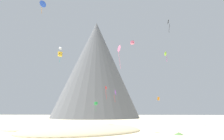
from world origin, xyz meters
TOP-DOWN VIEW (x-y plane):
  - dune_foreground_left at (-14.93, 26.08)m, footprint 25.27×27.61m
  - dune_foreground_right at (-3.11, 16.90)m, footprint 33.62×31.79m
  - bush_near_right at (16.02, 12.60)m, footprint 2.24×2.24m
  - bush_far_left at (-19.03, 17.50)m, footprint 3.65×3.65m
  - rock_massif at (-15.05, 104.51)m, footprint 71.04×71.04m
  - kite_orange_low at (18.18, 49.89)m, footprint 0.99×0.50m
  - kite_lime_mid at (20.29, 42.31)m, footprint 1.52×1.69m
  - kite_rainbow_high at (9.18, 57.31)m, footprint 1.70×1.71m
  - kite_pink_mid at (4.85, 20.12)m, footprint 1.31×1.74m
  - kite_green_low at (-6.60, 59.04)m, footprint 1.57×1.57m
  - kite_black_high at (19.14, 30.23)m, footprint 0.61×1.06m
  - kite_white_high at (-23.27, 59.12)m, footprint 1.48×0.82m
  - kite_red_low at (-0.67, 43.52)m, footprint 0.90×1.32m
  - kite_blue_high at (-17.67, 25.51)m, footprint 1.50×1.81m
  - kite_violet_low at (2.32, 45.25)m, footprint 0.90×2.12m
  - kite_gold_mid at (-17.67, 42.82)m, footprint 1.94×1.92m

SIDE VIEW (x-z plane):
  - dune_foreground_left at x=-14.93m, z-range -1.64..1.64m
  - dune_foreground_right at x=-3.11m, z-range -1.70..1.70m
  - bush_near_right at x=16.02m, z-range 0.00..0.48m
  - bush_far_left at x=-19.03m, z-range 0.00..0.87m
  - kite_green_low at x=-6.60m, z-range 5.51..9.38m
  - kite_orange_low at x=18.18m, z-range 8.17..9.52m
  - kite_violet_low at x=2.32m, z-range 8.60..13.04m
  - kite_red_low at x=-0.67m, z-range 9.95..14.63m
  - kite_pink_mid at x=4.85m, z-range 16.34..22.11m
  - kite_lime_mid at x=20.29m, z-range 22.06..25.78m
  - kite_gold_mid at x=-17.67m, z-range 22.75..26.69m
  - rock_massif at x=-15.05m, z-range -2.65..61.33m
  - kite_black_high at x=19.14m, z-range 28.01..32.11m
  - kite_white_high at x=-23.27m, z-range 31.45..32.92m
  - kite_rainbow_high at x=9.18m, z-range 32.76..34.14m
  - kite_blue_high at x=-17.67m, z-range 32.95..37.26m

